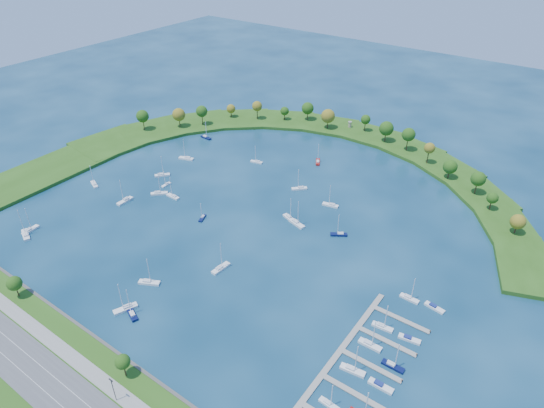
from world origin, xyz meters
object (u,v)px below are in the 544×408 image
Objects in this scene: moored_boat_4 at (30,230)px; docked_boat_7 at (393,365)px; docked_boat_10 at (409,298)px; moored_boat_20 at (202,217)px; moored_boat_0 at (339,234)px; moored_boat_6 at (26,234)px; moored_boat_11 at (94,184)px; moored_boat_19 at (166,184)px; moored_boat_2 at (257,161)px; moored_boat_21 at (331,205)px; moored_boat_18 at (299,188)px; docked_boat_9 at (409,339)px; dock_system at (350,372)px; moored_boat_10 at (149,282)px; docked_boat_6 at (370,344)px; moored_boat_12 at (186,158)px; docked_boat_2 at (329,404)px; moored_boat_17 at (173,196)px; harbor_tower at (350,124)px; moored_boat_5 at (126,308)px; moored_boat_1 at (290,218)px; docked_boat_11 at (434,307)px; moored_boat_8 at (159,193)px; moored_boat_9 at (162,175)px; moored_boat_16 at (125,200)px; moored_boat_3 at (297,223)px; docked_boat_4 at (352,369)px; moored_boat_14 at (221,268)px; docked_boat_5 at (381,386)px; docked_boat_8 at (382,326)px; moored_boat_7 at (132,313)px; moored_boat_15 at (318,161)px.

moored_boat_4 reaches higher than docked_boat_7.
moored_boat_20 is at bearing -174.68° from docked_boat_10.
moored_boat_0 is 150.10m from moored_boat_6.
moored_boat_11 reaches higher than moored_boat_19.
moored_boat_21 is at bearing 152.22° from moored_boat_2.
moored_boat_18 is 112.85m from docked_boat_9.
dock_system is 5.69× the size of moored_boat_6.
docked_boat_10 is at bearing 141.50° from moored_boat_2.
moored_boat_21 is (61.13, -16.22, 0.04)m from moored_boat_2.
moored_boat_10 reaches higher than docked_boat_6.
moored_boat_12 is 184.52m from docked_boat_2.
moored_boat_4 reaches higher than moored_boat_17.
moored_boat_10 reaches higher than moored_boat_17.
moored_boat_10 is at bearing -88.21° from harbor_tower.
moored_boat_5 is 1.20× the size of docked_boat_10.
moored_boat_4 reaches higher than moored_boat_18.
moored_boat_6 is 179.93m from docked_boat_9.
moored_boat_12 is 44.64m from moored_boat_17.
moored_boat_19 is (-75.19, -12.65, -0.09)m from moored_boat_1.
docked_boat_11 is at bearing 150.22° from moored_boat_12.
docked_boat_11 is at bearing 1.02° from moored_boat_10.
moored_boat_8 reaches higher than docked_boat_2.
moored_boat_16 is at bearing -130.87° from moored_boat_9.
docked_boat_6 is (96.00, -165.85, -3.21)m from harbor_tower.
moored_boat_6 is 1.51× the size of moored_boat_20.
moored_boat_17 reaches higher than dock_system.
docked_boat_9 is (10.47, 10.97, -0.33)m from docked_boat_6.
moored_boat_3 reaches higher than docked_boat_4.
moored_boat_3 is at bearing -5.09° from moored_boat_14.
moored_boat_10 is (-26.82, -72.17, -0.03)m from moored_boat_3.
docked_boat_11 is at bearing 86.88° from docked_boat_7.
moored_boat_11 is (-57.87, -75.05, 0.03)m from moored_boat_2.
moored_boat_16 is 162.56m from docked_boat_11.
docked_boat_4 is at bearing 79.67° from moored_boat_16.
moored_boat_20 is (44.38, 12.24, -0.12)m from moored_boat_16.
moored_boat_17 is at bearing 61.52° from moored_boat_19.
harbor_tower is 172.05m from moored_boat_11.
moored_boat_16 is (-148.83, 27.13, 0.61)m from dock_system.
moored_boat_9 is at bearing 160.27° from docked_boat_5.
docked_boat_8 is at bearing -140.97° from moored_boat_6.
moored_boat_0 is at bearing -91.31° from moored_boat_7.
moored_boat_9 is 1.07× the size of moored_boat_17.
docked_boat_6 is at bearing -101.90° from docked_boat_11.
moored_boat_0 is 100.96m from moored_boat_7.
moored_boat_12 is (-93.84, 18.88, -0.01)m from moored_boat_3.
docked_boat_8 is 1.43× the size of docked_boat_9.
docked_boat_8 is 24.69m from docked_boat_11.
moored_boat_10 reaches higher than moored_boat_15.
moored_boat_7 is at bearing -86.07° from harbor_tower.
moored_boat_4 is 47.33m from moored_boat_16.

